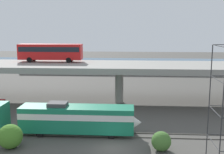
% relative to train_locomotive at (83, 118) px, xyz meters
% --- Properties ---
extents(ground_plane, '(260.00, 260.00, 0.00)m').
position_rel_train_locomotive_xyz_m(ground_plane, '(4.01, -4.00, -2.19)').
color(ground_plane, '#4C4944').
extents(rail_strip_near, '(110.00, 0.12, 0.12)m').
position_rel_train_locomotive_xyz_m(rail_strip_near, '(4.01, -0.71, -2.13)').
color(rail_strip_near, '#59544C').
rests_on(rail_strip_near, ground_plane).
extents(rail_strip_far, '(110.00, 0.12, 0.12)m').
position_rel_train_locomotive_xyz_m(rail_strip_far, '(4.01, 0.71, -2.13)').
color(rail_strip_far, '#59544C').
rests_on(rail_strip_far, ground_plane).
extents(train_locomotive, '(15.44, 3.04, 4.18)m').
position_rel_train_locomotive_xyz_m(train_locomotive, '(0.00, 0.00, 0.00)').
color(train_locomotive, '#197A56').
rests_on(train_locomotive, ground_plane).
extents(highway_overpass, '(96.00, 11.76, 7.08)m').
position_rel_train_locomotive_xyz_m(highway_overpass, '(4.01, 16.00, 4.27)').
color(highway_overpass, gray).
rests_on(highway_overpass, ground_plane).
extents(transit_bus_on_overpass, '(12.00, 2.68, 3.40)m').
position_rel_train_locomotive_xyz_m(transit_bus_on_overpass, '(-9.16, 18.34, 6.95)').
color(transit_bus_on_overpass, red).
rests_on(transit_bus_on_overpass, highway_overpass).
extents(pier_parking_lot, '(61.08, 11.84, 1.66)m').
position_rel_train_locomotive_xyz_m(pier_parking_lot, '(4.01, 51.00, -1.36)').
color(pier_parking_lot, gray).
rests_on(pier_parking_lot, ground_plane).
extents(parked_car_0, '(4.08, 1.99, 1.50)m').
position_rel_train_locomotive_xyz_m(parked_car_0, '(-3.82, 49.95, 0.24)').
color(parked_car_0, '#0C4C26').
rests_on(parked_car_0, pier_parking_lot).
extents(parked_car_1, '(4.08, 1.95, 1.50)m').
position_rel_train_locomotive_xyz_m(parked_car_1, '(-5.79, 53.23, 0.24)').
color(parked_car_1, '#9E998C').
rests_on(parked_car_1, pier_parking_lot).
extents(parked_car_2, '(4.44, 1.87, 1.50)m').
position_rel_train_locomotive_xyz_m(parked_car_2, '(13.28, 52.38, 0.24)').
color(parked_car_2, maroon).
rests_on(parked_car_2, pier_parking_lot).
extents(parked_car_3, '(4.01, 1.84, 1.50)m').
position_rel_train_locomotive_xyz_m(parked_car_3, '(17.85, 53.11, 0.24)').
color(parked_car_3, black).
rests_on(parked_car_3, pier_parking_lot).
extents(parked_car_4, '(4.57, 1.98, 1.50)m').
position_rel_train_locomotive_xyz_m(parked_car_4, '(27.10, 48.13, 0.24)').
color(parked_car_4, silver).
rests_on(parked_car_4, pier_parking_lot).
extents(parked_car_5, '(4.70, 1.94, 1.50)m').
position_rel_train_locomotive_xyz_m(parked_car_5, '(26.47, 53.96, 0.25)').
color(parked_car_5, black).
rests_on(parked_car_5, pier_parking_lot).
extents(harbor_water, '(140.00, 36.00, 0.01)m').
position_rel_train_locomotive_xyz_m(harbor_water, '(4.01, 74.00, -2.19)').
color(harbor_water, '#385B7A').
rests_on(harbor_water, ground_plane).
extents(shrub_left, '(2.78, 2.78, 2.78)m').
position_rel_train_locomotive_xyz_m(shrub_left, '(-7.51, -4.71, -0.80)').
color(shrub_left, '#437A26').
rests_on(shrub_left, ground_plane).
extents(shrub_right, '(2.21, 2.21, 2.21)m').
position_rel_train_locomotive_xyz_m(shrub_right, '(9.52, -4.27, -1.09)').
color(shrub_right, '#426F2E').
rests_on(shrub_right, ground_plane).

